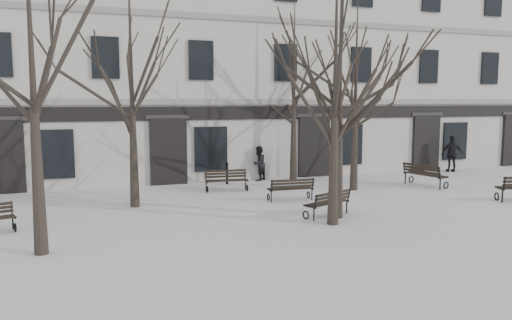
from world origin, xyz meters
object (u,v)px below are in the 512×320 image
bench_4 (291,188)px  bench_5 (424,174)px  tree_1 (336,55)px  tree_2 (340,53)px  bench_3 (226,180)px  bench_1 (328,202)px  tree_0 (30,33)px

bench_4 → bench_5: bearing=-168.6°
tree_1 → tree_2: tree_2 is taller
bench_3 → tree_2: bearing=-65.0°
tree_2 → bench_1: size_ratio=4.64×
tree_0 → bench_3: (6.50, 6.61, -4.70)m
tree_1 → tree_0: bearing=-178.1°
bench_1 → bench_4: (-0.10, 2.74, 0.00)m
tree_0 → bench_4: size_ratio=4.86×
tree_1 → bench_1: bearing=70.1°
bench_1 → bench_3: 5.71m
tree_1 → bench_1: 4.58m
tree_1 → bench_3: bearing=102.8°
tree_2 → bench_5: size_ratio=4.01×
bench_5 → bench_1: bearing=107.0°
bench_1 → bench_4: 2.74m
bench_3 → bench_5: 8.49m
tree_1 → bench_1: tree_1 is taller
tree_2 → bench_5: (6.32, 3.90, -4.54)m
tree_0 → tree_1: bearing=1.9°
bench_4 → bench_5: bench_5 is taller
tree_0 → bench_4: tree_0 is taller
bench_1 → bench_4: bearing=-109.7°
tree_2 → bench_3: tree_2 is taller
tree_1 → bench_4: bearing=86.3°
tree_0 → tree_2: (8.50, 0.98, -0.10)m
tree_0 → tree_1: tree_0 is taller
tree_1 → bench_1: (0.34, 0.93, -4.47)m
tree_1 → bench_4: size_ratio=4.63×
tree_2 → bench_4: bearing=96.0°
bench_3 → bench_5: bearing=-6.2°
tree_0 → bench_5: 16.27m
tree_0 → bench_1: tree_0 is taller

